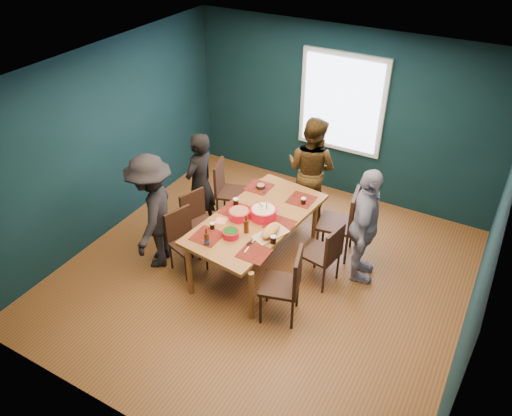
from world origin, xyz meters
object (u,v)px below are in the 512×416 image
at_px(chair_right_near, 288,281).
at_px(person_near_left, 153,213).
at_px(person_far_left, 200,184).
at_px(chair_right_mid, 327,251).
at_px(dining_table, 257,222).
at_px(person_back, 311,170).
at_px(bowl_salad, 239,214).
at_px(bowl_herbs, 231,233).
at_px(chair_right_far, 344,219).
at_px(cutting_board, 271,231).
at_px(chair_left_mid, 197,217).
at_px(bowl_dumpling, 263,213).
at_px(person_right, 365,227).
at_px(chair_left_far, 226,187).
at_px(chair_left_near, 183,236).

distance_m(chair_right_near, person_near_left, 2.01).
bearing_deg(person_far_left, chair_right_mid, 85.51).
distance_m(dining_table, person_back, 1.39).
distance_m(person_near_left, bowl_salad, 1.13).
bearing_deg(bowl_herbs, person_back, 83.15).
bearing_deg(chair_right_far, cutting_board, -130.39).
distance_m(chair_left_mid, person_back, 1.83).
bearing_deg(person_far_left, person_near_left, -3.53).
height_order(chair_right_mid, person_near_left, person_near_left).
height_order(person_far_left, bowl_herbs, person_far_left).
bearing_deg(chair_right_near, chair_left_mid, 144.52).
bearing_deg(person_far_left, bowl_dumpling, 78.61).
distance_m(chair_right_near, person_far_left, 2.16).
relative_size(bowl_salad, bowl_herbs, 1.30).
distance_m(chair_right_mid, bowl_dumpling, 0.94).
bearing_deg(person_back, chair_left_mid, 61.42).
bearing_deg(person_back, person_right, 147.58).
relative_size(dining_table, cutting_board, 3.61).
bearing_deg(bowl_dumpling, cutting_board, -48.20).
height_order(chair_left_far, person_right, person_right).
bearing_deg(bowl_herbs, chair_left_mid, 152.64).
xyz_separation_m(chair_right_mid, bowl_herbs, (-1.04, -0.59, 0.29)).
bearing_deg(person_far_left, cutting_board, 70.50).
distance_m(chair_left_far, chair_right_far, 1.87).
relative_size(chair_right_far, person_back, 0.63).
height_order(chair_right_near, bowl_salad, chair_right_near).
bearing_deg(chair_left_mid, person_right, 33.11).
height_order(chair_left_far, person_near_left, person_near_left).
height_order(chair_right_mid, bowl_dumpling, bowl_dumpling).
distance_m(dining_table, person_near_left, 1.36).
xyz_separation_m(chair_left_mid, chair_right_far, (1.83, 0.83, 0.09)).
distance_m(chair_right_mid, person_near_left, 2.29).
distance_m(chair_left_far, person_back, 1.29).
bearing_deg(person_near_left, chair_left_far, 144.87).
bearing_deg(bowl_dumpling, chair_right_far, 39.91).
bearing_deg(dining_table, bowl_dumpling, 27.15).
bearing_deg(bowl_herbs, bowl_dumpling, 73.82).
distance_m(chair_left_far, person_near_left, 1.41).
xyz_separation_m(chair_right_mid, person_far_left, (-2.07, 0.23, 0.25)).
distance_m(chair_left_far, bowl_herbs, 1.53).
bearing_deg(chair_left_far, chair_left_mid, -103.74).
xyz_separation_m(chair_right_near, person_right, (0.51, 1.12, 0.24)).
distance_m(bowl_dumpling, cutting_board, 0.38).
relative_size(chair_left_mid, chair_right_far, 0.85).
xyz_separation_m(chair_right_far, bowl_dumpling, (-0.85, -0.71, 0.24)).
xyz_separation_m(chair_right_far, cutting_board, (-0.60, -1.00, 0.22)).
bearing_deg(cutting_board, person_far_left, -179.50).
bearing_deg(chair_left_near, cutting_board, 31.97).
bearing_deg(person_near_left, cutting_board, 79.84).
bearing_deg(chair_left_near, chair_right_mid, 37.27).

